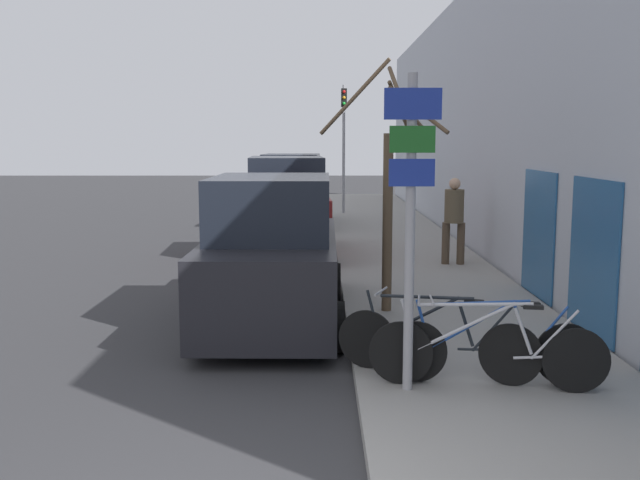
{
  "coord_description": "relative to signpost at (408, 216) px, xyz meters",
  "views": [
    {
      "loc": [
        0.61,
        -4.45,
        2.73
      ],
      "look_at": [
        0.64,
        5.0,
        1.41
      ],
      "focal_mm": 40.0,
      "sensor_mm": 36.0,
      "label": 1
    }
  ],
  "objects": [
    {
      "name": "bicycle_2",
      "position": [
        0.36,
        0.42,
        -1.43
      ],
      "size": [
        2.12,
        0.89,
        0.93
      ],
      "rotation": [
        0.0,
        0.0,
        1.19
      ],
      "color": "black",
      "rests_on": "sidewalk_curb"
    },
    {
      "name": "traffic_light",
      "position": [
        -0.08,
        18.22,
        1.06
      ],
      "size": [
        0.2,
        0.3,
        4.5
      ],
      "color": "#939399",
      "rests_on": "sidewalk_curb"
    },
    {
      "name": "sidewalk_curb",
      "position": [
        1.07,
        11.29,
        -1.9
      ],
      "size": [
        3.2,
        32.0,
        0.15
      ],
      "color": "gray",
      "rests_on": "ground"
    },
    {
      "name": "street_tree",
      "position": [
        0.12,
        3.48,
        0.01
      ],
      "size": [
        1.81,
        2.2,
        3.78
      ],
      "color": "brown",
      "rests_on": "sidewalk_curb"
    },
    {
      "name": "parked_car_2",
      "position": [
        -1.78,
        14.86,
        -0.93
      ],
      "size": [
        2.17,
        4.58,
        2.32
      ],
      "rotation": [
        0.0,
        0.0,
        -0.03
      ],
      "color": "silver",
      "rests_on": "ground"
    },
    {
      "name": "ground_plane",
      "position": [
        -1.53,
        8.49,
        -1.98
      ],
      "size": [
        80.0,
        80.0,
        0.0
      ],
      "primitive_type": "plane",
      "color": "#333335"
    },
    {
      "name": "parked_car_0",
      "position": [
        -1.62,
        3.23,
        -0.97
      ],
      "size": [
        2.1,
        4.68,
        2.22
      ],
      "rotation": [
        0.0,
        0.0,
        -0.01
      ],
      "color": "black",
      "rests_on": "ground"
    },
    {
      "name": "building_facade",
      "position": [
        2.82,
        11.23,
        1.26
      ],
      "size": [
        0.23,
        32.0,
        6.5
      ],
      "color": "#B2B7C1",
      "rests_on": "ground"
    },
    {
      "name": "bicycle_1",
      "position": [
        0.9,
        0.19,
        -1.44
      ],
      "size": [
        2.25,
        0.44,
        0.92
      ],
      "rotation": [
        0.0,
        0.0,
        1.51
      ],
      "color": "black",
      "rests_on": "sidewalk_curb"
    },
    {
      "name": "bicycle_0",
      "position": [
        0.83,
        0.04,
        -1.43
      ],
      "size": [
        2.45,
        0.53,
        0.94
      ],
      "rotation": [
        0.0,
        0.0,
        1.42
      ],
      "color": "black",
      "rests_on": "sidewalk_curb"
    },
    {
      "name": "parked_car_1",
      "position": [
        -1.68,
        9.07,
        -0.9
      ],
      "size": [
        2.19,
        4.38,
        2.36
      ],
      "rotation": [
        0.0,
        0.0,
        0.05
      ],
      "color": "maroon",
      "rests_on": "ground"
    },
    {
      "name": "signpost",
      "position": [
        0.0,
        0.0,
        0.0
      ],
      "size": [
        0.57,
        0.12,
        3.24
      ],
      "color": "#939399",
      "rests_on": "sidewalk_curb"
    },
    {
      "name": "pedestrian_near",
      "position": [
        1.88,
        7.61,
        -0.78
      ],
      "size": [
        0.47,
        0.4,
        1.81
      ],
      "rotation": [
        0.0,
        0.0,
        -0.11
      ],
      "color": "#4C3D2D",
      "rests_on": "sidewalk_curb"
    }
  ]
}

